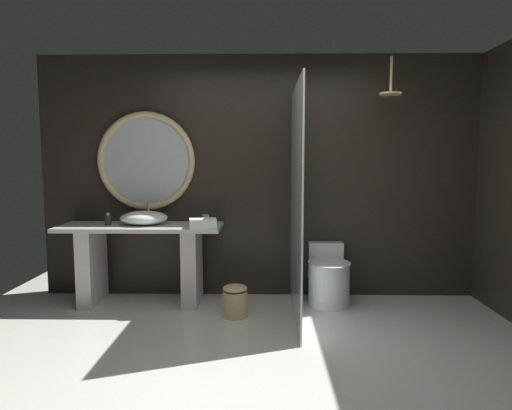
{
  "coord_description": "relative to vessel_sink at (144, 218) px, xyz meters",
  "views": [
    {
      "loc": [
        0.02,
        -2.91,
        1.51
      ],
      "look_at": [
        -0.05,
        0.87,
        1.1
      ],
      "focal_mm": 30.88,
      "sensor_mm": 36.0,
      "label": 1
    }
  ],
  "objects": [
    {
      "name": "shower_glass_panel",
      "position": [
        1.54,
        -0.41,
        0.19
      ],
      "size": [
        0.02,
        1.37,
        2.18
      ],
      "primitive_type": "cube",
      "color": "silver",
      "rests_on": "ground_plane"
    },
    {
      "name": "round_wall_mirror",
      "position": [
        -0.03,
        0.24,
        0.58
      ],
      "size": [
        1.06,
        0.07,
        1.06
      ],
      "color": "#D6B77F"
    },
    {
      "name": "tumbler_cup",
      "position": [
        0.64,
        0.0,
        -0.02
      ],
      "size": [
        0.07,
        0.07,
        0.11
      ],
      "primitive_type": "cylinder",
      "color": "silver",
      "rests_on": "vanity_counter"
    },
    {
      "name": "ground_plane",
      "position": [
        1.22,
        -1.57,
        -0.89
      ],
      "size": [
        5.76,
        5.76,
        0.0
      ],
      "primitive_type": "plane",
      "color": "silver"
    },
    {
      "name": "toilet",
      "position": [
        1.91,
        0.01,
        -0.62
      ],
      "size": [
        0.44,
        0.65,
        0.6
      ],
      "color": "white",
      "rests_on": "ground_plane"
    },
    {
      "name": "folded_hand_towel",
      "position": [
        0.64,
        -0.22,
        -0.02
      ],
      "size": [
        0.29,
        0.23,
        0.09
      ],
      "primitive_type": "cube",
      "rotation": [
        0.0,
        0.0,
        0.18
      ],
      "color": "white",
      "rests_on": "vanity_counter"
    },
    {
      "name": "soap_dispenser",
      "position": [
        -0.36,
        -0.04,
        -0.02
      ],
      "size": [
        0.07,
        0.07,
        0.13
      ],
      "color": "#282D28",
      "rests_on": "vanity_counter"
    },
    {
      "name": "rain_shower_head",
      "position": [
        2.49,
        -0.02,
        1.28
      ],
      "size": [
        0.22,
        0.22,
        0.37
      ],
      "color": "#D6B77F"
    },
    {
      "name": "vanity_counter",
      "position": [
        -0.03,
        -0.03,
        -0.4
      ],
      "size": [
        1.65,
        0.58,
        0.82
      ],
      "color": "silver",
      "rests_on": "ground_plane"
    },
    {
      "name": "vessel_sink",
      "position": [
        0.0,
        0.0,
        0.0
      ],
      "size": [
        0.49,
        0.4,
        0.24
      ],
      "color": "white",
      "rests_on": "vanity_counter"
    },
    {
      "name": "back_wall_panel",
      "position": [
        1.22,
        0.33,
        0.41
      ],
      "size": [
        4.8,
        0.1,
        2.6
      ],
      "primitive_type": "cube",
      "color": "black",
      "rests_on": "ground_plane"
    },
    {
      "name": "waste_bin",
      "position": [
        0.97,
        -0.41,
        -0.74
      ],
      "size": [
        0.24,
        0.24,
        0.31
      ],
      "color": "#D6B77F",
      "rests_on": "ground_plane"
    }
  ]
}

